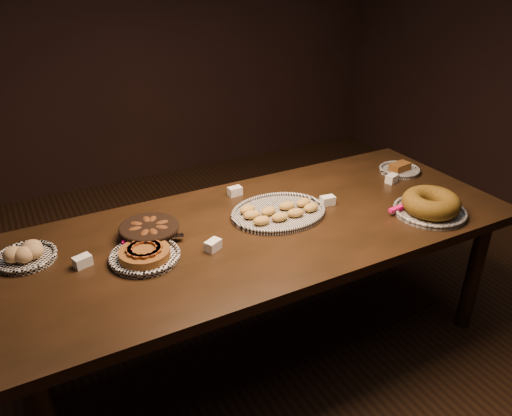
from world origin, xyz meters
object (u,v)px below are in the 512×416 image
madeleine_platter (279,212)px  bundt_cake_plate (430,205)px  buffet_table (265,238)px  apple_tart_plate (145,255)px

madeleine_platter → bundt_cake_plate: 0.74m
buffet_table → apple_tart_plate: apple_tart_plate is taller
buffet_table → apple_tart_plate: 0.59m
apple_tart_plate → bundt_cake_plate: size_ratio=0.95×
apple_tart_plate → madeleine_platter: (0.69, 0.07, -0.00)m
madeleine_platter → bundt_cake_plate: size_ratio=1.30×
apple_tart_plate → madeleine_platter: apple_tart_plate is taller
apple_tart_plate → madeleine_platter: bearing=-10.4°
buffet_table → bundt_cake_plate: (0.76, -0.29, 0.12)m
apple_tart_plate → bundt_cake_plate: bearing=-27.2°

